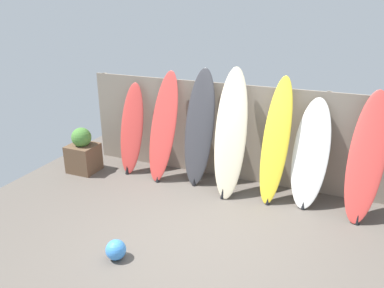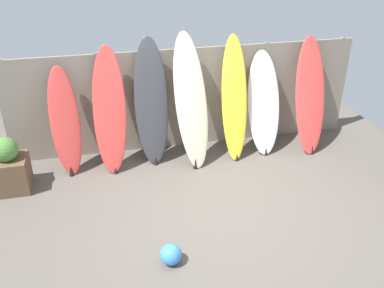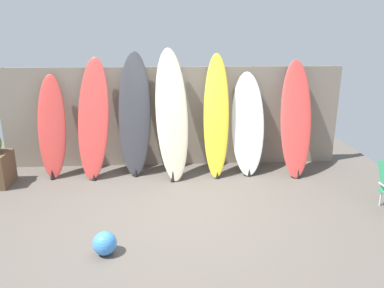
% 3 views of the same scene
% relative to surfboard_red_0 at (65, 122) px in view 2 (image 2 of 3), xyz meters
% --- Properties ---
extents(ground, '(7.68, 7.68, 0.00)m').
position_rel_surfboard_red_0_xyz_m(ground, '(2.04, -1.60, -0.85)').
color(ground, '#5B544C').
extents(fence_back, '(6.08, 0.11, 1.80)m').
position_rel_surfboard_red_0_xyz_m(fence_back, '(2.04, 0.41, 0.05)').
color(fence_back, gray).
rests_on(fence_back, ground).
extents(surfboard_red_0, '(0.51, 0.65, 1.72)m').
position_rel_surfboard_red_0_xyz_m(surfboard_red_0, '(0.00, 0.00, 0.00)').
color(surfboard_red_0, '#D13D38').
rests_on(surfboard_red_0, ground).
extents(surfboard_red_1, '(0.61, 0.76, 2.00)m').
position_rel_surfboard_red_0_xyz_m(surfboard_red_1, '(0.71, -0.04, 0.14)').
color(surfboard_red_1, '#D13D38').
rests_on(surfboard_red_1, ground).
extents(surfboard_charcoal_2, '(0.58, 0.60, 2.08)m').
position_rel_surfboard_red_0_xyz_m(surfboard_charcoal_2, '(1.39, 0.03, 0.19)').
color(surfboard_charcoal_2, '#38383D').
rests_on(surfboard_charcoal_2, ground).
extents(surfboard_cream_3, '(0.64, 0.90, 2.14)m').
position_rel_surfboard_red_0_xyz_m(surfboard_cream_3, '(2.02, -0.12, 0.21)').
color(surfboard_cream_3, beige).
rests_on(surfboard_cream_3, ground).
extents(surfboard_yellow_4, '(0.49, 0.74, 2.05)m').
position_rel_surfboard_red_0_xyz_m(surfboard_yellow_4, '(2.78, -0.07, 0.17)').
color(surfboard_yellow_4, yellow).
rests_on(surfboard_yellow_4, ground).
extents(surfboard_white_5, '(0.59, 0.73, 1.73)m').
position_rel_surfboard_red_0_xyz_m(surfboard_white_5, '(3.34, -0.00, 0.01)').
color(surfboard_white_5, white).
rests_on(surfboard_white_5, ground).
extents(surfboard_red_6, '(0.62, 0.87, 1.94)m').
position_rel_surfboard_red_0_xyz_m(surfboard_red_6, '(4.15, -0.09, 0.11)').
color(surfboard_red_6, '#D13D38').
rests_on(surfboard_red_6, ground).
extents(planter_box, '(0.54, 0.51, 0.89)m').
position_rel_surfboard_red_0_xyz_m(planter_box, '(-0.86, -0.45, -0.46)').
color(planter_box, brown).
rests_on(planter_box, ground).
extents(beach_ball, '(0.27, 0.27, 0.27)m').
position_rel_surfboard_red_0_xyz_m(beach_ball, '(1.25, -2.52, -0.71)').
color(beach_ball, '#3F8CE5').
rests_on(beach_ball, ground).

